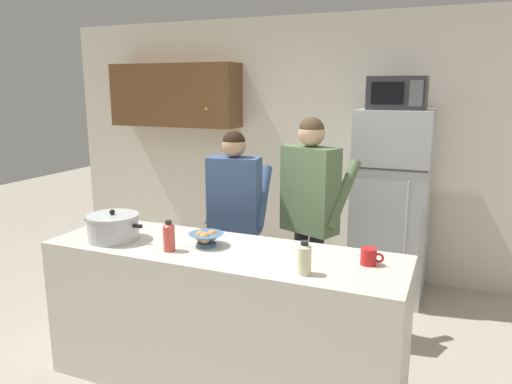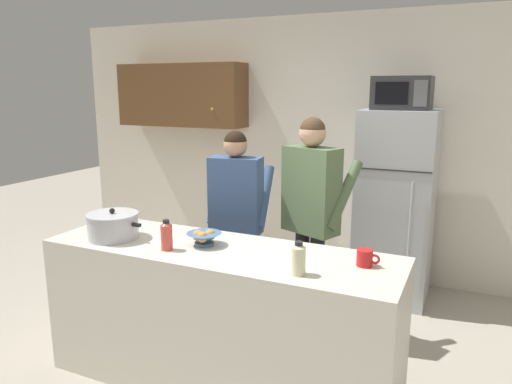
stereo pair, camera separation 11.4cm
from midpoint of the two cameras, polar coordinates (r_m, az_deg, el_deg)
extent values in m
plane|color=#B2A899|center=(3.42, -4.86, -21.45)|extent=(14.00, 14.00, 0.00)
cube|color=silver|center=(5.03, 7.12, 5.36)|extent=(6.00, 0.12, 2.60)
cube|color=brown|center=(5.45, -10.18, 11.19)|extent=(1.47, 0.34, 0.67)
sphere|color=gold|center=(5.06, -6.53, 9.71)|extent=(0.03, 0.03, 0.03)
cube|color=silver|center=(3.19, -5.02, -14.56)|extent=(2.26, 0.68, 0.92)
cube|color=#B7BABF|center=(4.52, 14.97, -1.49)|extent=(0.64, 0.64, 1.71)
cube|color=#333333|center=(4.13, 14.62, 2.59)|extent=(0.63, 0.01, 0.01)
cylinder|color=#B2B2B7|center=(4.18, 16.61, -3.89)|extent=(0.02, 0.02, 0.77)
cube|color=#2D2D30|center=(4.38, 15.66, 11.21)|extent=(0.48, 0.36, 0.28)
cube|color=black|center=(4.20, 14.50, 11.25)|extent=(0.26, 0.01, 0.18)
cube|color=#59595B|center=(4.17, 17.65, 11.06)|extent=(0.11, 0.01, 0.21)
cylinder|color=black|center=(3.95, -2.33, -10.27)|extent=(0.11, 0.11, 0.77)
cylinder|color=black|center=(3.99, -4.27, -10.05)|extent=(0.11, 0.11, 0.77)
cube|color=#3F598C|center=(3.76, -3.43, -0.46)|extent=(0.42, 0.25, 0.61)
sphere|color=tan|center=(3.70, -3.51, 5.54)|extent=(0.19, 0.19, 0.19)
sphere|color=black|center=(3.69, -3.52, 5.90)|extent=(0.18, 0.18, 0.18)
cylinder|color=#3F598C|center=(3.82, -0.03, -0.53)|extent=(0.13, 0.37, 0.47)
cylinder|color=#3F598C|center=(3.94, -5.64, -0.20)|extent=(0.13, 0.37, 0.47)
cylinder|color=black|center=(3.81, 6.17, -10.78)|extent=(0.11, 0.11, 0.82)
cylinder|color=black|center=(3.90, 4.43, -10.21)|extent=(0.11, 0.11, 0.82)
cube|color=#59724C|center=(3.63, 5.52, 0.25)|extent=(0.47, 0.34, 0.65)
sphere|color=#D8A884|center=(3.57, 5.66, 6.92)|extent=(0.20, 0.20, 0.20)
sphere|color=#4C3823|center=(3.57, 5.67, 7.32)|extent=(0.19, 0.19, 0.19)
cylinder|color=#59724C|center=(3.60, 9.35, -0.27)|extent=(0.22, 0.38, 0.50)
cylinder|color=#59724C|center=(3.86, 4.19, 0.69)|extent=(0.22, 0.38, 0.50)
cylinder|color=silver|center=(3.30, -17.47, -4.13)|extent=(0.33, 0.33, 0.15)
cylinder|color=silver|center=(3.28, -17.57, -2.72)|extent=(0.34, 0.34, 0.02)
sphere|color=black|center=(3.28, -17.59, -2.28)|extent=(0.04, 0.04, 0.04)
cube|color=black|center=(3.42, -20.00, -3.10)|extent=(0.06, 0.02, 0.02)
cube|color=black|center=(3.17, -14.83, -3.91)|extent=(0.06, 0.02, 0.02)
cylinder|color=red|center=(2.79, 12.01, -7.47)|extent=(0.09, 0.09, 0.10)
torus|color=red|center=(2.78, 13.17, -7.59)|extent=(0.06, 0.01, 0.06)
cylinder|color=#4C7299|center=(3.08, -6.94, -6.15)|extent=(0.12, 0.12, 0.02)
cone|color=#4C7299|center=(3.06, -6.96, -5.44)|extent=(0.22, 0.22, 0.06)
sphere|color=tan|center=(3.06, -7.72, -5.20)|extent=(0.07, 0.07, 0.07)
sphere|color=tan|center=(3.07, -6.25, -5.09)|extent=(0.07, 0.07, 0.07)
sphere|color=tan|center=(3.02, -7.14, -5.40)|extent=(0.07, 0.07, 0.07)
cylinder|color=#D84C3F|center=(3.00, -11.31, -5.41)|extent=(0.07, 0.07, 0.16)
cone|color=#D84C3F|center=(2.97, -11.39, -3.74)|extent=(0.07, 0.07, 0.02)
cylinder|color=#262626|center=(2.97, -11.40, -3.51)|extent=(0.04, 0.04, 0.02)
cylinder|color=beige|center=(2.60, 4.45, -8.09)|extent=(0.08, 0.08, 0.15)
cone|color=beige|center=(2.57, 4.49, -6.26)|extent=(0.08, 0.08, 0.02)
cylinder|color=#262626|center=(2.56, 4.49, -6.02)|extent=(0.04, 0.04, 0.02)
camera|label=1|loc=(0.06, -90.95, -0.21)|focal=33.84mm
camera|label=2|loc=(0.06, 89.05, 0.21)|focal=33.84mm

